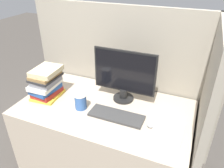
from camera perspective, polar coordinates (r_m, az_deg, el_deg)
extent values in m
cube|color=gray|center=(2.17, 2.81, 0.47)|extent=(1.83, 0.04, 1.48)
cube|color=gray|center=(1.74, 22.04, -10.33)|extent=(0.04, 0.86, 1.48)
cube|color=tan|center=(2.07, -1.84, -14.23)|extent=(1.43, 0.80, 0.73)
cylinder|color=black|center=(1.93, 2.99, -3.69)|extent=(0.18, 0.18, 0.02)
cylinder|color=black|center=(1.90, 3.02, -2.46)|extent=(0.07, 0.07, 0.08)
cube|color=black|center=(1.81, 3.26, 3.28)|extent=(0.53, 0.02, 0.37)
cube|color=black|center=(1.80, 3.16, 3.15)|extent=(0.51, 0.01, 0.34)
cube|color=#333333|center=(1.72, 1.15, -8.29)|extent=(0.43, 0.16, 0.02)
ellipsoid|color=gray|center=(1.65, 10.04, -10.62)|extent=(0.06, 0.05, 0.02)
cylinder|color=#335999|center=(1.80, -8.19, -4.64)|extent=(0.10, 0.10, 0.12)
cylinder|color=white|center=(1.77, -8.34, -2.88)|extent=(0.10, 0.10, 0.01)
cube|color=gold|center=(2.05, -16.37, -2.76)|extent=(0.24, 0.27, 0.02)
cube|color=maroon|center=(2.03, -16.55, -2.01)|extent=(0.19, 0.25, 0.04)
cube|color=#264C8C|center=(2.01, -16.95, -1.10)|extent=(0.19, 0.26, 0.04)
cube|color=silver|center=(1.99, -17.05, -0.06)|extent=(0.20, 0.28, 0.04)
cube|color=slate|center=(1.96, -16.83, 0.80)|extent=(0.19, 0.23, 0.04)
cube|color=#262628|center=(1.95, -16.93, 1.66)|extent=(0.20, 0.26, 0.02)
cube|color=olive|center=(1.94, -17.06, 2.28)|extent=(0.18, 0.24, 0.03)
cube|color=#C6B78C|center=(1.93, -16.81, 3.33)|extent=(0.21, 0.26, 0.04)
cube|color=white|center=(1.63, 14.27, -12.03)|extent=(0.21, 0.24, 0.01)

